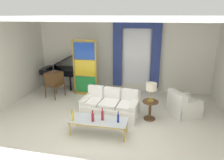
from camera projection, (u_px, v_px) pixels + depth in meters
ground_plane at (105, 122)px, 6.21m from camera, size 16.00×16.00×0.00m
wall_rear at (122, 54)px, 8.61m from camera, size 8.00×0.12×3.00m
wall_left at (5, 63)px, 7.05m from camera, size 0.12×7.00×3.00m
ceiling_slab at (111, 17)px, 6.05m from camera, size 8.00×7.60×0.04m
curtained_window at (136, 50)px, 8.27m from camera, size 2.00×0.17×2.70m
couch_white_long at (111, 105)px, 6.61m from camera, size 1.83×1.07×0.86m
coffee_table at (99, 121)px, 5.50m from camera, size 1.54×0.59×0.41m
bottle_blue_decanter at (102, 115)px, 5.44m from camera, size 0.07×0.07×0.35m
bottle_crystal_tall at (73, 116)px, 5.40m from camera, size 0.06×0.06×0.34m
bottle_amber_squat at (93, 117)px, 5.39m from camera, size 0.07×0.07×0.31m
bottle_ruby_flask at (118, 118)px, 5.33m from camera, size 0.06×0.06×0.31m
vintage_tv at (54, 79)px, 7.92m from camera, size 0.66×0.71×1.35m
armchair_white at (183, 106)px, 6.60m from camera, size 1.10×1.10×0.80m
stained_glass_divider at (85, 69)px, 8.03m from camera, size 0.95×0.05×2.20m
peacock_figurine at (95, 94)px, 7.79m from camera, size 0.44×0.60×0.50m
round_side_table at (150, 108)px, 6.29m from camera, size 0.48×0.48×0.59m
table_lamp_brass at (151, 88)px, 6.09m from camera, size 0.32×0.32×0.57m
grand_piano at (61, 69)px, 9.01m from camera, size 1.50×1.10×1.40m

